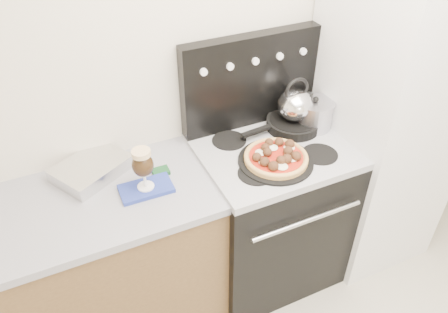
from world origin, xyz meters
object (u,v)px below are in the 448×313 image
stove_body (268,215)px  stock_pot (314,115)px  base_cabinet (72,279)px  pizza_pan (276,161)px  pizza (276,156)px  tea_kettle (295,103)px  fridge (385,114)px  oven_mitt (146,189)px  beer_glass (143,169)px  skillet (293,124)px

stove_body → stock_pot: 0.63m
base_cabinet → pizza_pan: 1.17m
stove_body → pizza: 0.53m
tea_kettle → pizza_pan: bearing=-127.3°
stove_body → fridge: fridge is taller
base_cabinet → stock_pot: 1.51m
base_cabinet → fridge: 1.88m
oven_mitt → beer_glass: (0.00, 0.00, 0.12)m
stove_body → fridge: 0.87m
stove_body → fridge: bearing=-2.0°
beer_glass → pizza_pan: size_ratio=0.57×
base_cabinet → stock_pot: size_ratio=7.25×
base_cabinet → skillet: bearing=4.1°
pizza → pizza_pan: bearing=0.0°
base_cabinet → pizza: bearing=-7.2°
fridge → pizza_pan: fridge is taller
beer_glass → tea_kettle: size_ratio=1.02×
skillet → stock_pot: size_ratio=1.45×
fridge → tea_kettle: (-0.51, 0.14, 0.12)m
fridge → base_cabinet: bearing=178.4°
skillet → stock_pot: stock_pot is taller
oven_mitt → beer_glass: bearing=0.0°
base_cabinet → skillet: 1.40m
pizza_pan → skillet: (0.24, 0.22, 0.02)m
oven_mitt → pizza: pizza is taller
base_cabinet → pizza: size_ratio=4.66×
pizza → tea_kettle: tea_kettle is taller
stove_body → tea_kettle: 0.67m
fridge → stock_pot: (-0.41, 0.11, 0.04)m
beer_glass → stock_pot: size_ratio=1.05×
base_cabinet → pizza: pizza is taller
beer_glass → pizza: (0.63, -0.09, -0.07)m
oven_mitt → stock_pot: (0.97, 0.10, 0.08)m
base_cabinet → fridge: fridge is taller
oven_mitt → tea_kettle: tea_kettle is taller
oven_mitt → skillet: size_ratio=0.83×
pizza → stove_body: bearing=64.8°
base_cabinet → skillet: (1.29, 0.09, 0.52)m
beer_glass → pizza: beer_glass is taller
pizza_pan → tea_kettle: bearing=43.2°
pizza_pan → tea_kettle: 0.36m
oven_mitt → stock_pot: bearing=6.1°
fridge → pizza_pan: (-0.75, -0.08, -0.02)m
base_cabinet → pizza_pan: pizza_pan is taller
base_cabinet → stove_body: stove_body is taller
stove_body → stock_pot: (0.29, 0.08, 0.55)m
pizza_pan → tea_kettle: tea_kettle is taller
stove_body → tea_kettle: bearing=31.8°
base_cabinet → pizza: (1.05, -0.13, 0.52)m
base_cabinet → stock_pot: bearing=2.4°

